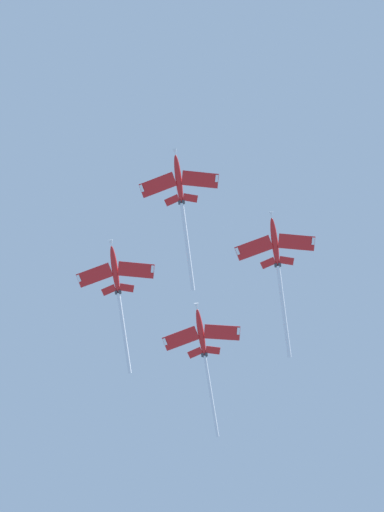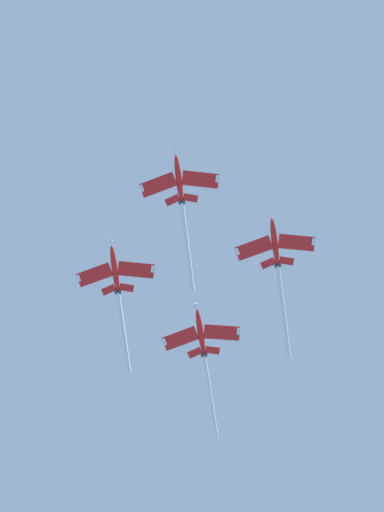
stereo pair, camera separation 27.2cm
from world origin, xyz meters
name	(u,v)px [view 1 (the left image)]	position (x,y,z in m)	size (l,w,h in m)	color
jet_lead	(181,201)	(-7.75, 15.20, 157.32)	(33.60, 20.15, 13.72)	red
jet_left_wing	(278,266)	(-24.39, 37.49, 150.02)	(34.58, 20.14, 14.52)	red
jet_right_wing	(117,287)	(-26.04, -2.91, 149.64)	(32.55, 20.15, 12.98)	red
jet_slot	(203,347)	(-42.13, 17.10, 143.56)	(32.97, 20.12, 13.36)	red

